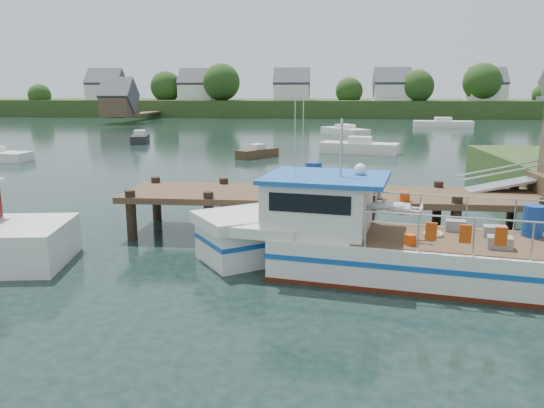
# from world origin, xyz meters

# --- Properties ---
(ground_plane) EXTENTS (160.00, 160.00, 0.00)m
(ground_plane) POSITION_xyz_m (0.00, 0.00, 0.00)
(ground_plane) COLOR black
(far_shore) EXTENTS (140.00, 42.55, 9.22)m
(far_shore) POSITION_xyz_m (0.01, 82.37, 2.10)
(far_shore) COLOR #2E451C
(far_shore) RESTS_ON ground
(dock) EXTENTS (16.60, 3.00, 4.78)m
(dock) POSITION_xyz_m (6.51, 0.01, 2.24)
(dock) COLOR #4C3624
(dock) RESTS_ON ground
(lobster_boat) EXTENTS (9.83, 4.36, 4.73)m
(lobster_boat) POSITION_xyz_m (1.62, -3.71, 0.86)
(lobster_boat) COLOR silver
(lobster_boat) RESTS_ON ground
(moored_rowboat) EXTENTS (2.90, 3.27, 0.95)m
(moored_rowboat) POSITION_xyz_m (-4.08, 19.85, 0.35)
(moored_rowboat) COLOR #4C3624
(moored_rowboat) RESTS_ON ground
(moored_far) EXTENTS (7.57, 3.41, 1.24)m
(moored_far) POSITION_xyz_m (15.78, 53.01, 0.46)
(moored_far) COLOR silver
(moored_far) RESTS_ON ground
(moored_b) EXTENTS (6.04, 3.38, 1.27)m
(moored_b) POSITION_xyz_m (3.25, 23.05, 0.47)
(moored_b) COLOR silver
(moored_b) RESTS_ON ground
(moored_c) EXTENTS (6.16, 2.58, 0.95)m
(moored_c) POSITION_xyz_m (13.47, 16.87, 0.35)
(moored_c) COLOR silver
(moored_c) RESTS_ON ground
(moored_d) EXTENTS (5.16, 6.53, 1.08)m
(moored_d) POSITION_xyz_m (2.85, 40.32, 0.40)
(moored_d) COLOR silver
(moored_d) RESTS_ON ground
(moored_e) EXTENTS (2.29, 4.24, 1.11)m
(moored_e) POSITION_xyz_m (-15.93, 29.56, 0.41)
(moored_e) COLOR black
(moored_e) RESTS_ON ground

